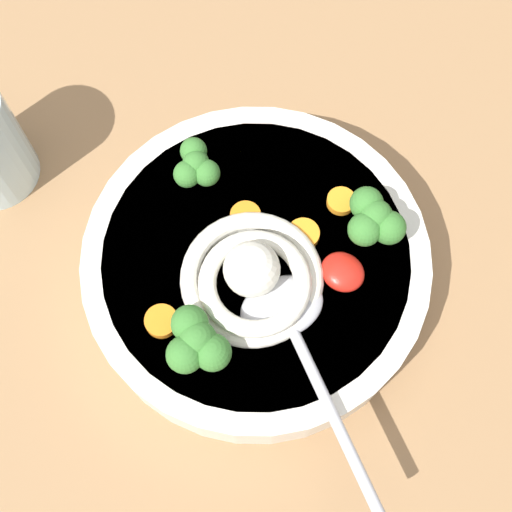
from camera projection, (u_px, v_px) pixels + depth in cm
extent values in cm
cube|color=#936D47|center=(244.00, 235.00, 57.56)|extent=(109.56, 109.56, 3.63)
cylinder|color=silver|center=(256.00, 267.00, 52.03)|extent=(25.60, 25.60, 4.71)
cylinder|color=gold|center=(256.00, 267.00, 51.85)|extent=(22.53, 22.53, 4.33)
torus|color=silver|center=(252.00, 278.00, 48.47)|extent=(10.19, 10.19, 1.41)
torus|color=silver|center=(255.00, 283.00, 47.14)|extent=(10.91, 10.91, 1.26)
sphere|color=silver|center=(252.00, 269.00, 46.77)|extent=(3.95, 3.95, 3.95)
ellipsoid|color=#B7B7BC|center=(282.00, 307.00, 47.59)|extent=(6.60, 7.33, 1.60)
cylinder|color=#B7B7BC|center=(329.00, 407.00, 45.07)|extent=(13.80, 7.36, 0.80)
ellipsoid|color=red|center=(341.00, 274.00, 48.55)|extent=(3.21, 2.89, 1.45)
cylinder|color=#7A9E60|center=(371.00, 227.00, 49.95)|extent=(1.24, 1.24, 1.33)
sphere|color=#38752D|center=(376.00, 216.00, 48.20)|extent=(2.44, 2.44, 2.44)
sphere|color=#38752D|center=(389.00, 228.00, 48.12)|extent=(2.44, 2.44, 2.44)
sphere|color=#38752D|center=(366.00, 203.00, 48.69)|extent=(2.44, 2.44, 2.44)
sphere|color=#38752D|center=(365.00, 229.00, 48.03)|extent=(2.44, 2.44, 2.44)
cylinder|color=#7A9E60|center=(198.00, 174.00, 51.68)|extent=(1.03, 1.03, 1.10)
sphere|color=#38752D|center=(196.00, 164.00, 50.24)|extent=(2.01, 2.01, 2.01)
sphere|color=#38752D|center=(206.00, 173.00, 50.17)|extent=(2.01, 2.01, 2.01)
sphere|color=#38752D|center=(190.00, 154.00, 50.64)|extent=(2.01, 2.01, 2.01)
sphere|color=#38752D|center=(187.00, 174.00, 50.09)|extent=(2.01, 2.01, 2.01)
cylinder|color=#7A9E60|center=(200.00, 347.00, 46.66)|extent=(1.29, 1.29, 1.39)
sphere|color=#38752D|center=(198.00, 339.00, 44.84)|extent=(2.54, 2.54, 2.54)
sphere|color=#38752D|center=(213.00, 352.00, 44.75)|extent=(2.54, 2.54, 2.54)
sphere|color=#38752D|center=(190.00, 324.00, 45.35)|extent=(2.54, 2.54, 2.54)
sphere|color=#38752D|center=(185.00, 355.00, 44.65)|extent=(2.54, 2.54, 2.54)
cylinder|color=orange|center=(162.00, 321.00, 47.66)|extent=(2.34, 2.34, 0.73)
cylinder|color=orange|center=(303.00, 234.00, 50.05)|extent=(2.37, 2.37, 0.76)
cylinder|color=orange|center=(246.00, 217.00, 50.60)|extent=(2.28, 2.28, 0.73)
cylinder|color=orange|center=(341.00, 201.00, 51.11)|extent=(2.14, 2.14, 0.64)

